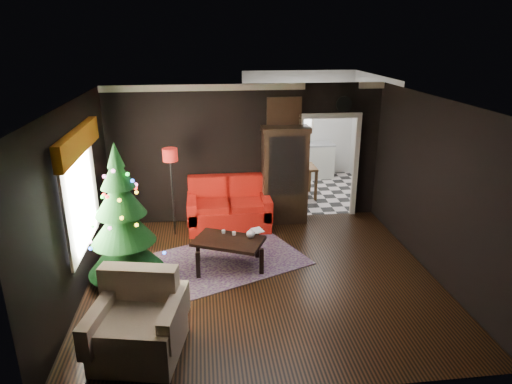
{
  "coord_description": "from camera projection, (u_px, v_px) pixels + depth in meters",
  "views": [
    {
      "loc": [
        -0.89,
        -6.35,
        3.74
      ],
      "look_at": [
        0.0,
        0.9,
        1.15
      ],
      "focal_mm": 31.77,
      "sensor_mm": 36.0,
      "label": 1
    }
  ],
  "objects": [
    {
      "name": "cup_a",
      "position": [
        223.0,
        232.0,
        7.68
      ],
      "size": [
        0.08,
        0.08,
        0.05
      ],
      "primitive_type": "cylinder",
      "rotation": [
        0.0,
        0.0,
        -0.24
      ],
      "color": "silver",
      "rests_on": "coffee_table"
    },
    {
      "name": "christmas_tree",
      "position": [
        122.0,
        219.0,
        6.88
      ],
      "size": [
        1.46,
        1.46,
        2.24
      ],
      "primitive_type": null,
      "rotation": [
        0.0,
        0.0,
        0.28
      ],
      "color": "black",
      "rests_on": "ground"
    },
    {
      "name": "kitchen_table",
      "position": [
        300.0,
        181.0,
        10.78
      ],
      "size": [
        0.7,
        0.7,
        0.75
      ],
      "primitive_type": null,
      "color": "brown",
      "rests_on": "ground"
    },
    {
      "name": "coffee_table",
      "position": [
        229.0,
        253.0,
        7.53
      ],
      "size": [
        1.29,
        1.07,
        0.5
      ],
      "primitive_type": null,
      "rotation": [
        0.0,
        0.0,
        -0.43
      ],
      "color": "black",
      "rests_on": "rug"
    },
    {
      "name": "doorway",
      "position": [
        327.0,
        168.0,
        9.47
      ],
      "size": [
        1.1,
        0.1,
        2.1
      ],
      "primitive_type": null,
      "color": "beige",
      "rests_on": "ground"
    },
    {
      "name": "wall_back",
      "position": [
        246.0,
        154.0,
        9.16
      ],
      "size": [
        5.5,
        0.0,
        5.5
      ],
      "primitive_type": "plane",
      "rotation": [
        1.57,
        0.0,
        0.0
      ],
      "color": "black",
      "rests_on": "ground"
    },
    {
      "name": "cup_b",
      "position": [
        234.0,
        233.0,
        7.61
      ],
      "size": [
        0.07,
        0.07,
        0.06
      ],
      "primitive_type": "cylinder",
      "rotation": [
        0.0,
        0.0,
        0.16
      ],
      "color": "white",
      "rests_on": "coffee_table"
    },
    {
      "name": "kitchen_counter",
      "position": [
        299.0,
        161.0,
        12.2
      ],
      "size": [
        1.8,
        0.6,
        0.9
      ],
      "primitive_type": "cube",
      "color": "silver",
      "rests_on": "ground"
    },
    {
      "name": "book",
      "position": [
        253.0,
        225.0,
        7.71
      ],
      "size": [
        0.16,
        0.07,
        0.23
      ],
      "primitive_type": "imported",
      "rotation": [
        0.0,
        0.0,
        0.32
      ],
      "color": "tan",
      "rests_on": "coffee_table"
    },
    {
      "name": "loveseat",
      "position": [
        229.0,
        204.0,
        8.99
      ],
      "size": [
        1.7,
        0.9,
        1.0
      ],
      "primitive_type": null,
      "color": "maroon",
      "rests_on": "ground"
    },
    {
      "name": "painting",
      "position": [
        284.0,
        112.0,
        8.92
      ],
      "size": [
        0.62,
        0.05,
        0.52
      ],
      "primitive_type": "cube",
      "color": "#A66843",
      "rests_on": "wall_back"
    },
    {
      "name": "armchair",
      "position": [
        138.0,
        321.0,
        5.43
      ],
      "size": [
        1.22,
        1.22,
        1.06
      ],
      "primitive_type": null,
      "rotation": [
        0.0,
        0.0,
        -0.2
      ],
      "color": "tan",
      "rests_on": "ground"
    },
    {
      "name": "ceiling",
      "position": [
        264.0,
        103.0,
        6.35
      ],
      "size": [
        5.5,
        5.5,
        0.0
      ],
      "primitive_type": "plane",
      "rotation": [
        3.14,
        0.0,
        0.0
      ],
      "color": "white",
      "rests_on": "ground"
    },
    {
      "name": "floor_lamp",
      "position": [
        173.0,
        194.0,
        8.59
      ],
      "size": [
        0.34,
        0.34,
        1.78
      ],
      "primitive_type": null,
      "rotation": [
        0.0,
        0.0,
        -0.14
      ],
      "color": "black",
      "rests_on": "ground"
    },
    {
      "name": "kitchen_floor",
      "position": [
        309.0,
        191.0,
        11.22
      ],
      "size": [
        3.0,
        3.0,
        0.0
      ],
      "primitive_type": "plane",
      "color": "silver",
      "rests_on": "ground"
    },
    {
      "name": "valance",
      "position": [
        78.0,
        142.0,
        6.41
      ],
      "size": [
        0.12,
        2.1,
        0.35
      ],
      "primitive_type": "cube",
      "color": "#773C07",
      "rests_on": "wall_left"
    },
    {
      "name": "wall_right",
      "position": [
        436.0,
        189.0,
        7.13
      ],
      "size": [
        0.0,
        5.5,
        5.5
      ],
      "primitive_type": "plane",
      "rotation": [
        1.57,
        0.0,
        -1.57
      ],
      "color": "black",
      "rests_on": "ground"
    },
    {
      "name": "curio_cabinet",
      "position": [
        284.0,
        177.0,
        9.18
      ],
      "size": [
        0.9,
        0.45,
        1.9
      ],
      "primitive_type": null,
      "color": "black",
      "rests_on": "ground"
    },
    {
      "name": "wall_left",
      "position": [
        74.0,
        204.0,
        6.5
      ],
      "size": [
        0.0,
        5.5,
        5.5
      ],
      "primitive_type": "plane",
      "rotation": [
        1.57,
        0.0,
        1.57
      ],
      "color": "black",
      "rests_on": "ground"
    },
    {
      "name": "wall_front",
      "position": [
        298.0,
        282.0,
        4.48
      ],
      "size": [
        5.5,
        0.0,
        5.5
      ],
      "primitive_type": "plane",
      "rotation": [
        -1.57,
        0.0,
        0.0
      ],
      "color": "black",
      "rests_on": "ground"
    },
    {
      "name": "floor",
      "position": [
        263.0,
        278.0,
        7.29
      ],
      "size": [
        5.5,
        5.5,
        0.0
      ],
      "primitive_type": "plane",
      "color": "black",
      "rests_on": "ground"
    },
    {
      "name": "kitchen_window",
      "position": [
        299.0,
        113.0,
        12.01
      ],
      "size": [
        0.7,
        0.06,
        0.7
      ],
      "primitive_type": "cube",
      "color": "white",
      "rests_on": "ground"
    },
    {
      "name": "rug",
      "position": [
        230.0,
        259.0,
        7.87
      ],
      "size": [
        2.91,
        2.56,
        0.01
      ],
      "primitive_type": "cube",
      "rotation": [
        0.0,
        0.0,
        0.4
      ],
      "color": "#44313B",
      "rests_on": "ground"
    },
    {
      "name": "wall_clock",
      "position": [
        344.0,
        104.0,
        9.01
      ],
      "size": [
        0.32,
        0.32,
        0.06
      ],
      "primitive_type": "cylinder",
      "color": "silver",
      "rests_on": "wall_back"
    },
    {
      "name": "teapot",
      "position": [
        251.0,
        234.0,
        7.47
      ],
      "size": [
        0.2,
        0.2,
        0.15
      ],
      "primitive_type": null,
      "rotation": [
        0.0,
        0.0,
        0.28
      ],
      "color": "white",
      "rests_on": "coffee_table"
    },
    {
      "name": "left_window",
      "position": [
        80.0,
        196.0,
        6.68
      ],
      "size": [
        0.05,
        1.6,
        1.4
      ],
      "primitive_type": "cube",
      "color": "white",
      "rests_on": "wall_left"
    }
  ]
}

